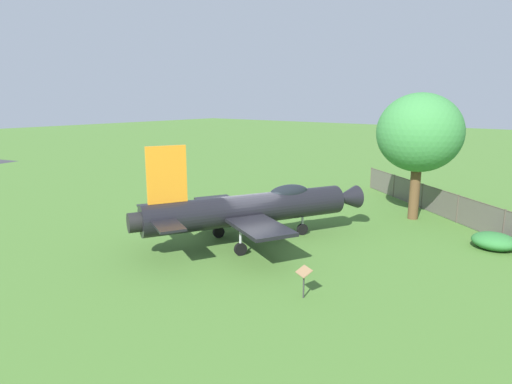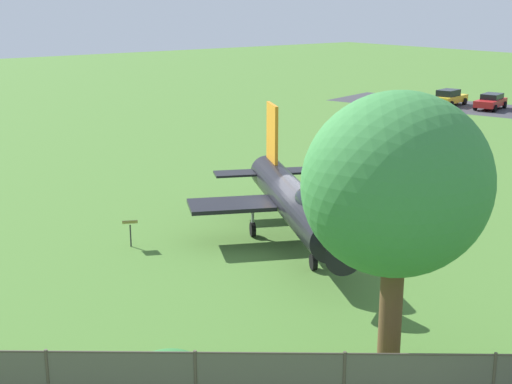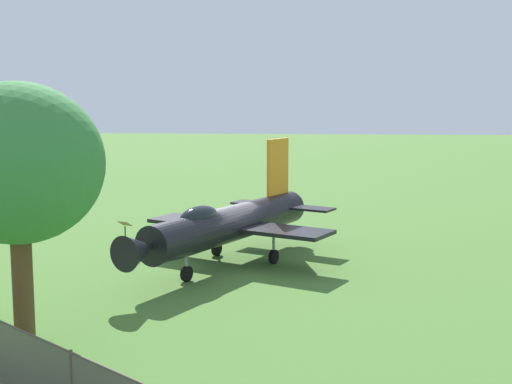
# 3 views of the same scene
# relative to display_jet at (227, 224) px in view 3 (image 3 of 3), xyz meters

# --- Properties ---
(ground_plane) EXTENTS (200.00, 200.00, 0.00)m
(ground_plane) POSITION_rel_display_jet_xyz_m (0.31, -0.15, -1.80)
(ground_plane) COLOR #47722D
(display_jet) EXTENTS (11.80, 8.35, 5.06)m
(display_jet) POSITION_rel_display_jet_xyz_m (0.00, 0.00, 0.00)
(display_jet) COLOR black
(display_jet) RESTS_ON ground_plane
(shade_tree) EXTENTS (4.49, 4.90, 7.44)m
(shade_tree) POSITION_rel_display_jet_xyz_m (-9.37, 4.69, 3.32)
(shade_tree) COLOR brown
(shade_tree) RESTS_ON ground_plane
(info_plaque) EXTENTS (0.63, 0.71, 1.14)m
(info_plaque) POSITION_rel_display_jet_xyz_m (3.77, 5.33, -0.94)
(info_plaque) COLOR #333333
(info_plaque) RESTS_ON ground_plane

